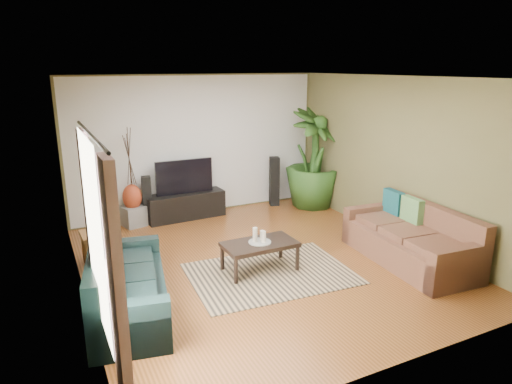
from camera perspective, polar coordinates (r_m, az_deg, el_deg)
floor at (r=6.92m, az=0.74°, el=-8.80°), size 5.50×5.50×0.00m
ceiling at (r=6.31m, az=0.83°, el=14.14°), size 5.50×5.50×0.00m
wall_back at (r=8.97m, az=-7.25°, el=5.78°), size 5.00×0.00×5.00m
wall_front at (r=4.32m, az=17.62°, el=-5.61°), size 5.00×0.00×5.00m
wall_left at (r=5.83m, az=-21.70°, el=-0.55°), size 0.00×5.50×5.50m
wall_right at (r=7.91m, az=17.18°, el=3.90°), size 0.00×5.50×5.50m
backwall_panel at (r=8.96m, az=-7.23°, el=5.77°), size 4.90×0.00×4.90m
window_pane at (r=4.29m, az=-19.55°, el=-5.23°), size 0.00×1.80×1.80m
curtain_near at (r=3.71m, az=-16.91°, el=-12.55°), size 0.08×0.35×2.20m
curtain_far at (r=5.08m, az=-19.81°, el=-5.03°), size 0.08×0.35×2.20m
curtain_rod at (r=4.08m, az=-20.00°, el=6.78°), size 0.03×1.90×0.03m
sofa_left at (r=5.65m, az=-15.66°, el=-10.56°), size 1.18×2.05×0.85m
sofa_right at (r=7.18m, az=18.62°, el=-5.08°), size 1.11×2.19×0.85m
area_rug at (r=6.57m, az=1.85°, el=-10.15°), size 2.35×1.74×0.01m
coffee_table at (r=6.60m, az=0.47°, el=-8.05°), size 1.05×0.58×0.43m
candle_tray at (r=6.51m, az=0.48°, el=-6.27°), size 0.32×0.32×0.01m
candle_tall at (r=6.47m, az=-0.12°, el=-5.35°), size 0.07×0.07×0.21m
candle_mid at (r=6.47m, az=0.96°, el=-5.61°), size 0.07×0.07×0.16m
candle_short at (r=6.57m, az=0.79°, el=-5.40°), size 0.07×0.07×0.13m
tv_stand at (r=8.88m, az=-8.81°, el=-1.69°), size 1.52×0.53×0.50m
television at (r=8.73m, az=-8.96°, el=1.91°), size 1.10×0.06×0.65m
speaker_left at (r=8.65m, az=-13.45°, el=-1.02°), size 0.19×0.20×0.90m
speaker_right at (r=9.54m, az=2.31°, el=1.34°), size 0.24×0.25×1.03m
potted_plant at (r=9.43m, az=7.22°, el=4.17°), size 1.45×1.45×2.02m
plant_pot at (r=9.64m, az=7.05°, el=-0.88°), size 0.37×0.37×0.29m
pedestal at (r=8.68m, az=-15.05°, el=-2.90°), size 0.46×0.46×0.37m
vase at (r=8.57m, az=-15.22°, el=-0.63°), size 0.34×0.34×0.48m
side_table at (r=7.13m, az=-18.92°, el=-6.71°), size 0.51×0.51×0.52m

